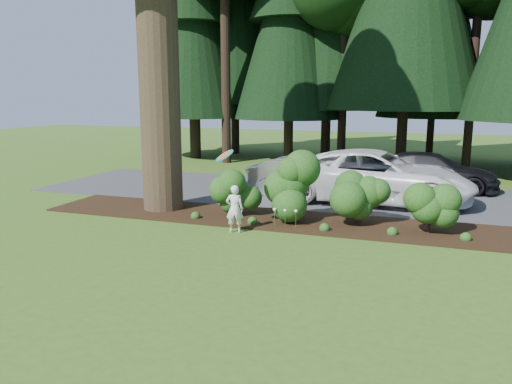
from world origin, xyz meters
TOP-DOWN VIEW (x-y plane):
  - ground at (0.00, 0.00)m, footprint 80.00×80.00m
  - mulch_bed at (0.00, 3.25)m, footprint 16.00×2.50m
  - driveway at (0.00, 7.50)m, footprint 22.00×6.00m
  - shrub_row at (0.77, 3.14)m, footprint 6.53×1.60m
  - lily_cluster at (-0.30, 2.40)m, footprint 0.69×0.09m
  - car_silver_wagon at (-0.76, 6.89)m, footprint 4.37×1.86m
  - car_white_suv at (1.67, 6.58)m, footprint 6.49×3.25m
  - car_dark_suv at (3.44, 9.67)m, footprint 4.94×2.29m
  - child at (-1.47, 1.63)m, footprint 0.53×0.41m
  - frisbee at (-1.71, 1.57)m, footprint 0.57×0.51m

SIDE VIEW (x-z plane):
  - ground at x=0.00m, z-range 0.00..0.00m
  - driveway at x=0.00m, z-range 0.00..0.03m
  - mulch_bed at x=0.00m, z-range 0.00..0.05m
  - lily_cluster at x=-0.30m, z-range 0.21..0.78m
  - child at x=-1.47m, z-range 0.00..1.28m
  - car_dark_suv at x=3.44m, z-range 0.03..1.43m
  - car_silver_wagon at x=-0.76m, z-range 0.03..1.43m
  - shrub_row at x=0.77m, z-range 0.00..1.61m
  - car_white_suv at x=1.67m, z-range 0.03..1.79m
  - frisbee at x=-1.71m, z-range 1.85..2.26m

